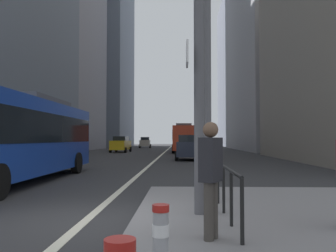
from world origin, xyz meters
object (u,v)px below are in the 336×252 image
at_px(city_bus_blue_oncoming, 17,134).
at_px(car_receding_far, 189,147).
at_px(car_oncoming_mid, 121,144).
at_px(car_oncoming_far, 145,142).
at_px(traffic_signal_gantry, 82,18).
at_px(pedestrian_waiting, 211,173).
at_px(car_receding_near, 187,142).
at_px(city_bus_red_receding, 183,137).
at_px(bollard_left, 161,234).

xyz_separation_m(city_bus_blue_oncoming, car_receding_far, (6.79, 14.39, -0.85)).
relative_size(car_oncoming_mid, car_oncoming_far, 1.09).
distance_m(traffic_signal_gantry, pedestrian_waiting, 4.29).
height_order(car_oncoming_mid, traffic_signal_gantry, traffic_signal_gantry).
bearing_deg(car_oncoming_far, car_receding_near, 13.65).
relative_size(car_receding_far, traffic_signal_gantry, 0.59).
bearing_deg(car_receding_near, pedestrian_waiting, -90.68).
distance_m(city_bus_blue_oncoming, car_receding_near, 52.58).
bearing_deg(pedestrian_waiting, car_oncoming_mid, 101.66).
height_order(car_receding_near, car_oncoming_far, same).
bearing_deg(traffic_signal_gantry, pedestrian_waiting, -35.40).
bearing_deg(city_bus_blue_oncoming, city_bus_red_receding, 77.68).
xyz_separation_m(traffic_signal_gantry, pedestrian_waiting, (2.49, -1.77, -3.02)).
relative_size(city_bus_blue_oncoming, city_bus_red_receding, 1.10).
bearing_deg(city_bus_blue_oncoming, traffic_signal_gantry, -55.16).
bearing_deg(bollard_left, city_bus_red_receding, 89.10).
xyz_separation_m(city_bus_blue_oncoming, city_bus_red_receding, (6.54, 29.91, -0.00)).
bearing_deg(car_receding_near, car_oncoming_far, -166.35).
bearing_deg(bollard_left, car_receding_far, 87.87).
distance_m(car_oncoming_far, pedestrian_waiting, 58.32).
xyz_separation_m(city_bus_red_receding, car_oncoming_far, (-6.72, 20.32, -0.85)).
height_order(car_oncoming_far, pedestrian_waiting, car_oncoming_far).
bearing_deg(bollard_left, pedestrian_waiting, 62.76).
bearing_deg(car_oncoming_far, bollard_left, -84.11).
height_order(traffic_signal_gantry, bollard_left, traffic_signal_gantry).
height_order(city_bus_red_receding, car_receding_near, city_bus_red_receding).
bearing_deg(bollard_left, city_bus_blue_oncoming, 123.30).
bearing_deg(pedestrian_waiting, bollard_left, -117.24).
distance_m(city_bus_blue_oncoming, car_receding_far, 15.93).
xyz_separation_m(car_receding_far, traffic_signal_gantry, (-2.67, -20.31, 3.17)).
bearing_deg(city_bus_red_receding, pedestrian_waiting, -89.89).
relative_size(car_receding_near, car_receding_far, 1.03).
distance_m(bollard_left, pedestrian_waiting, 1.60).
height_order(car_receding_near, car_receding_far, same).
xyz_separation_m(city_bus_red_receding, bollard_left, (-0.61, -38.93, -1.26)).
relative_size(city_bus_red_receding, car_oncoming_far, 2.51).
relative_size(city_bus_red_receding, car_receding_near, 2.47).
xyz_separation_m(car_oncoming_mid, pedestrian_waiting, (7.73, -37.46, 0.15)).
distance_m(city_bus_red_receding, pedestrian_waiting, 37.61).
height_order(city_bus_blue_oncoming, traffic_signal_gantry, traffic_signal_gantry).
relative_size(bollard_left, pedestrian_waiting, 0.43).
bearing_deg(car_receding_far, city_bus_red_receding, 90.95).
distance_m(city_bus_red_receding, traffic_signal_gantry, 35.99).
xyz_separation_m(car_oncoming_mid, bollard_left, (7.05, -38.79, -0.41)).
distance_m(city_bus_red_receding, car_receding_near, 22.17).
height_order(car_oncoming_mid, car_oncoming_far, same).
distance_m(car_receding_far, pedestrian_waiting, 22.08).
bearing_deg(car_receding_far, pedestrian_waiting, -90.48).
distance_m(city_bus_blue_oncoming, bollard_left, 10.86).
bearing_deg(city_bus_red_receding, car_oncoming_mid, -178.96).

